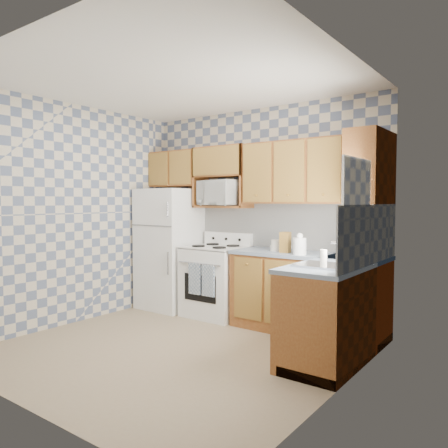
# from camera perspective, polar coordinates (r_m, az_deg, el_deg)

# --- Properties ---
(floor) EXTENTS (3.40, 3.40, 0.00)m
(floor) POSITION_cam_1_polar(r_m,az_deg,el_deg) (4.66, -6.22, -15.94)
(floor) COLOR #8C7558
(floor) RESTS_ON ground
(back_wall) EXTENTS (3.40, 0.02, 2.70)m
(back_wall) POSITION_cam_1_polar(r_m,az_deg,el_deg) (5.69, 4.68, 1.38)
(back_wall) COLOR slate
(back_wall) RESTS_ON ground
(right_wall) EXTENTS (0.02, 3.20, 2.70)m
(right_wall) POSITION_cam_1_polar(r_m,az_deg,el_deg) (3.49, 14.69, 0.28)
(right_wall) COLOR slate
(right_wall) RESTS_ON ground
(backsplash_back) EXTENTS (2.60, 0.02, 0.56)m
(backsplash_back) POSITION_cam_1_polar(r_m,az_deg,el_deg) (5.48, 8.17, -0.27)
(backsplash_back) COLOR white
(backsplash_back) RESTS_ON back_wall
(backsplash_right) EXTENTS (0.02, 1.60, 0.56)m
(backsplash_right) POSITION_cam_1_polar(r_m,az_deg,el_deg) (4.25, 18.53, -1.33)
(backsplash_right) COLOR white
(backsplash_right) RESTS_ON right_wall
(refrigerator) EXTENTS (0.75, 0.70, 1.68)m
(refrigerator) POSITION_cam_1_polar(r_m,az_deg,el_deg) (6.22, -7.12, -3.20)
(refrigerator) COLOR white
(refrigerator) RESTS_ON floor
(stove_body) EXTENTS (0.76, 0.65, 0.90)m
(stove_body) POSITION_cam_1_polar(r_m,az_deg,el_deg) (5.78, -1.08, -7.56)
(stove_body) COLOR white
(stove_body) RESTS_ON floor
(cooktop) EXTENTS (0.76, 0.65, 0.02)m
(cooktop) POSITION_cam_1_polar(r_m,az_deg,el_deg) (5.72, -1.08, -3.07)
(cooktop) COLOR silver
(cooktop) RESTS_ON stove_body
(backguard) EXTENTS (0.76, 0.08, 0.17)m
(backguard) POSITION_cam_1_polar(r_m,az_deg,el_deg) (5.93, 0.54, -1.93)
(backguard) COLOR white
(backguard) RESTS_ON cooktop
(dish_towel_left) EXTENTS (0.19, 0.02, 0.39)m
(dish_towel_left) POSITION_cam_1_polar(r_m,az_deg,el_deg) (5.54, -3.83, -7.14)
(dish_towel_left) COLOR navy
(dish_towel_left) RESTS_ON stove_body
(dish_towel_right) EXTENTS (0.19, 0.02, 0.39)m
(dish_towel_right) POSITION_cam_1_polar(r_m,az_deg,el_deg) (5.41, -2.08, -7.39)
(dish_towel_right) COLOR navy
(dish_towel_right) RESTS_ON stove_body
(base_cabinets_back) EXTENTS (1.75, 0.60, 0.88)m
(base_cabinets_back) POSITION_cam_1_polar(r_m,az_deg,el_deg) (5.14, 10.79, -9.07)
(base_cabinets_back) COLOR brown
(base_cabinets_back) RESTS_ON floor
(base_cabinets_right) EXTENTS (0.60, 1.60, 0.88)m
(base_cabinets_right) POSITION_cam_1_polar(r_m,az_deg,el_deg) (4.47, 14.75, -10.95)
(base_cabinets_right) COLOR brown
(base_cabinets_right) RESTS_ON floor
(countertop_back) EXTENTS (1.77, 0.63, 0.04)m
(countertop_back) POSITION_cam_1_polar(r_m,az_deg,el_deg) (5.06, 10.82, -3.97)
(countertop_back) COLOR slate
(countertop_back) RESTS_ON base_cabinets_back
(countertop_right) EXTENTS (0.63, 1.60, 0.04)m
(countertop_right) POSITION_cam_1_polar(r_m,az_deg,el_deg) (4.38, 14.77, -5.09)
(countertop_right) COLOR slate
(countertop_right) RESTS_ON base_cabinets_right
(upper_cabinets_back) EXTENTS (1.75, 0.33, 0.74)m
(upper_cabinets_back) POSITION_cam_1_polar(r_m,az_deg,el_deg) (5.16, 11.60, 6.72)
(upper_cabinets_back) COLOR brown
(upper_cabinets_back) RESTS_ON back_wall
(upper_cabinets_fridge) EXTENTS (0.82, 0.33, 0.50)m
(upper_cabinets_fridge) POSITION_cam_1_polar(r_m,az_deg,el_deg) (6.35, -6.13, 7.14)
(upper_cabinets_fridge) COLOR brown
(upper_cabinets_fridge) RESTS_ON back_wall
(upper_cabinets_right) EXTENTS (0.33, 0.70, 0.74)m
(upper_cabinets_right) POSITION_cam_1_polar(r_m,az_deg,el_deg) (4.73, 18.54, 6.97)
(upper_cabinets_right) COLOR brown
(upper_cabinets_right) RESTS_ON right_wall
(microwave_shelf) EXTENTS (0.80, 0.33, 0.03)m
(microwave_shelf) POSITION_cam_1_polar(r_m,az_deg,el_deg) (5.81, -0.13, 2.27)
(microwave_shelf) COLOR brown
(microwave_shelf) RESTS_ON back_wall
(microwave) EXTENTS (0.67, 0.52, 0.33)m
(microwave) POSITION_cam_1_polar(r_m,az_deg,el_deg) (5.76, -0.30, 4.07)
(microwave) COLOR white
(microwave) RESTS_ON microwave_shelf
(sink) EXTENTS (0.48, 0.40, 0.03)m
(sink) POSITION_cam_1_polar(r_m,az_deg,el_deg) (4.06, 13.01, -5.36)
(sink) COLOR #B7B7BC
(sink) RESTS_ON countertop_right
(window) EXTENTS (0.02, 0.66, 0.86)m
(window) POSITION_cam_1_polar(r_m,az_deg,el_deg) (3.91, 16.94, 2.00)
(window) COLOR white
(window) RESTS_ON right_wall
(bottle_0) EXTENTS (0.07, 0.07, 0.34)m
(bottle_0) POSITION_cam_1_polar(r_m,az_deg,el_deg) (4.72, 16.32, -2.25)
(bottle_0) COLOR black
(bottle_0) RESTS_ON countertop_back
(bottle_1) EXTENTS (0.07, 0.07, 0.31)m
(bottle_1) POSITION_cam_1_polar(r_m,az_deg,el_deg) (4.63, 17.23, -2.50)
(bottle_1) COLOR black
(bottle_1) RESTS_ON countertop_back
(bottle_2) EXTENTS (0.07, 0.07, 0.29)m
(bottle_2) POSITION_cam_1_polar(r_m,az_deg,el_deg) (4.71, 18.20, -2.56)
(bottle_2) COLOR #4F2309
(bottle_2) RESTS_ON countertop_back
(bottle_3) EXTENTS (0.07, 0.07, 0.27)m
(bottle_3) POSITION_cam_1_polar(r_m,az_deg,el_deg) (4.68, 15.17, -2.70)
(bottle_3) COLOR #4F2309
(bottle_3) RESTS_ON countertop_back
(knife_block) EXTENTS (0.12, 0.12, 0.24)m
(knife_block) POSITION_cam_1_polar(r_m,az_deg,el_deg) (5.05, 8.01, -2.38)
(knife_block) COLOR brown
(knife_block) RESTS_ON countertop_back
(electric_kettle) EXTENTS (0.15, 0.15, 0.19)m
(electric_kettle) POSITION_cam_1_polar(r_m,az_deg,el_deg) (4.88, 9.86, -2.88)
(electric_kettle) COLOR white
(electric_kettle) RESTS_ON countertop_back
(food_containers) EXTENTS (0.20, 0.20, 0.13)m
(food_containers) POSITION_cam_1_polar(r_m,az_deg,el_deg) (5.22, 7.13, -2.79)
(food_containers) COLOR beige
(food_containers) RESTS_ON countertop_back
(soap_bottle) EXTENTS (0.06, 0.06, 0.17)m
(soap_bottle) POSITION_cam_1_polar(r_m,az_deg,el_deg) (3.89, 12.86, -4.52)
(soap_bottle) COLOR beige
(soap_bottle) RESTS_ON countertop_right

